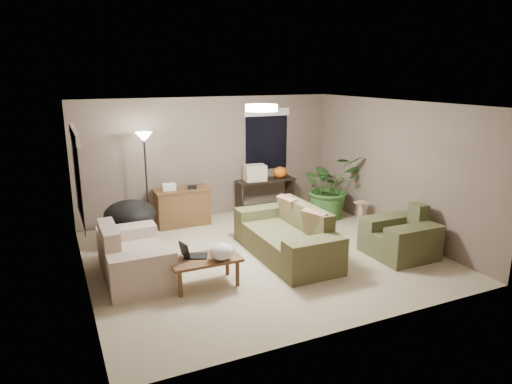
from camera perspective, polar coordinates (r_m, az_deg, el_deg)
name	(u,v)px	position (r m, az deg, el deg)	size (l,w,h in m)	color
room_shell	(261,183)	(7.33, 0.65, 1.15)	(5.50, 5.50, 5.50)	#C2B190
main_sofa	(288,239)	(7.63, 3.97, -5.84)	(0.95, 2.20, 0.85)	brown
throw_pillows	(301,216)	(7.64, 5.71, -3.04)	(0.36, 1.39, 0.47)	#8C7251
loveseat	(132,258)	(7.07, -15.20, -8.02)	(0.90, 1.60, 0.85)	beige
armchair	(400,238)	(7.99, 17.57, -5.55)	(0.95, 1.00, 0.85)	#4E5030
coffee_table	(205,262)	(6.59, -6.43, -8.69)	(1.00, 0.55, 0.42)	brown
laptop	(191,253)	(6.59, -8.14, -7.61)	(0.42, 0.34, 0.24)	black
plastic_bag	(221,252)	(6.45, -4.36, -7.45)	(0.33, 0.30, 0.23)	white
desk	(182,207)	(9.22, -9.18, -1.82)	(1.10, 0.50, 0.75)	brown
desk_papers	(174,187)	(9.06, -10.21, 0.62)	(0.71, 0.30, 0.12)	silver
console_table	(265,193)	(9.88, 1.18, -0.17)	(1.30, 0.40, 0.75)	black
pumpkin	(280,172)	(9.93, 3.02, 2.48)	(0.30, 0.30, 0.25)	orange
cardboard_box	(255,173)	(9.67, -0.14, 2.42)	(0.44, 0.33, 0.33)	beige
papasan_chair	(130,219)	(8.35, -15.45, -3.29)	(1.05, 1.05, 0.80)	black
floor_lamp	(145,149)	(8.73, -13.75, 5.24)	(0.32, 0.32, 1.91)	black
ceiling_fixture	(261,108)	(7.15, 0.68, 10.47)	(0.50, 0.50, 0.10)	white
houseplant	(329,193)	(9.66, 9.17, -0.16)	(1.21, 1.35, 1.05)	#2D5923
cat_scratching_post	(361,216)	(9.30, 12.95, -2.91)	(0.32, 0.32, 0.50)	tan
window_left	(76,160)	(6.86, -21.62, 3.74)	(0.05, 1.56, 1.33)	black
window_back	(267,129)	(10.00, 1.35, 7.88)	(1.06, 0.05, 1.33)	black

